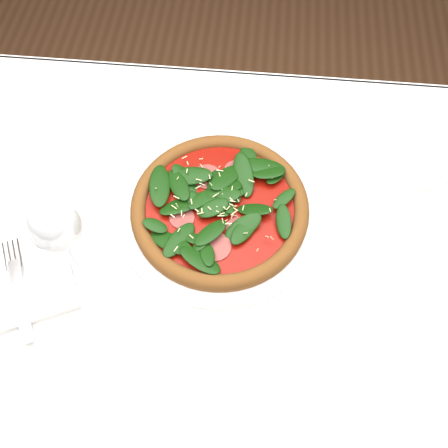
# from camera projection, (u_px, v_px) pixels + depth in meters

# --- Properties ---
(ground) EXTENTS (6.00, 6.00, 0.00)m
(ground) POSITION_uv_depth(u_px,v_px,m) (219.00, 363.00, 1.46)
(ground) COLOR brown
(ground) RESTS_ON ground
(dining_table) EXTENTS (1.21, 0.81, 0.75)m
(dining_table) POSITION_uv_depth(u_px,v_px,m) (215.00, 273.00, 0.90)
(dining_table) COLOR white
(dining_table) RESTS_ON ground
(plate) EXTENTS (0.34, 0.34, 0.01)m
(plate) POSITION_uv_depth(u_px,v_px,m) (220.00, 212.00, 0.83)
(plate) COLOR white
(plate) RESTS_ON dining_table
(pizza) EXTENTS (0.39, 0.39, 0.04)m
(pizza) POSITION_uv_depth(u_px,v_px,m) (220.00, 206.00, 0.82)
(pizza) COLOR brown
(pizza) RESTS_ON plate
(wine_glass) EXTENTS (0.07, 0.07, 0.18)m
(wine_glass) POSITION_uv_depth(u_px,v_px,m) (56.00, 226.00, 0.68)
(wine_glass) COLOR white
(wine_glass) RESTS_ON dining_table
(napkin) EXTENTS (0.18, 0.14, 0.01)m
(napkin) POSITION_uv_depth(u_px,v_px,m) (23.00, 302.00, 0.76)
(napkin) COLOR white
(napkin) RESTS_ON dining_table
(fork) EXTENTS (0.10, 0.17, 0.00)m
(fork) POSITION_uv_depth(u_px,v_px,m) (17.00, 282.00, 0.76)
(fork) COLOR silver
(fork) RESTS_ON napkin
(saucer_far) EXTENTS (0.13, 0.13, 0.01)m
(saucer_far) POSITION_uv_depth(u_px,v_px,m) (417.00, 160.00, 0.89)
(saucer_far) COLOR white
(saucer_far) RESTS_ON dining_table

